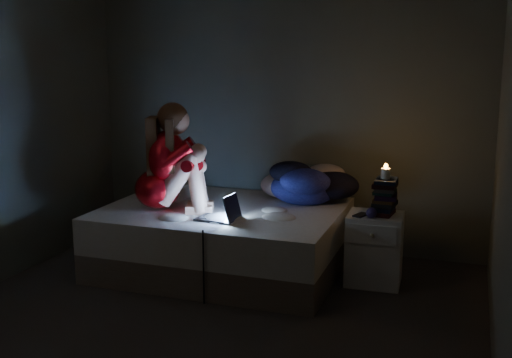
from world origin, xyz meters
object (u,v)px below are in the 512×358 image
at_px(laptop, 217,206).
at_px(nightstand, 374,249).
at_px(candle, 385,175).
at_px(phone, 360,215).
at_px(woman, 157,157).
at_px(bed, 223,238).

bearing_deg(laptop, nightstand, 26.94).
bearing_deg(candle, phone, -149.42).
bearing_deg(laptop, phone, 25.28).
distance_m(nightstand, candle, 0.58).
bearing_deg(candle, nightstand, -160.79).
distance_m(woman, phone, 1.64).
relative_size(laptop, phone, 2.18).
height_order(bed, phone, phone).
distance_m(laptop, candle, 1.29).
distance_m(bed, laptop, 0.53).
height_order(laptop, nightstand, laptop).
bearing_deg(candle, bed, -175.33).
height_order(nightstand, candle, candle).
bearing_deg(phone, woman, -147.67).
bearing_deg(nightstand, woman, -170.41).
relative_size(nightstand, candle, 6.88).
bearing_deg(woman, candle, -7.12).
bearing_deg(bed, woman, -148.62).
xyz_separation_m(bed, phone, (1.12, 0.01, 0.30)).
relative_size(nightstand, phone, 3.93).
relative_size(woman, candle, 10.86).
xyz_separation_m(woman, candle, (1.73, 0.38, -0.10)).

